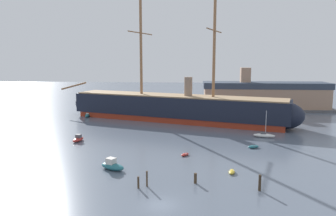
# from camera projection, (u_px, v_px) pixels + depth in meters

# --- Properties ---
(ground_plane) EXTENTS (400.00, 400.00, 0.00)m
(ground_plane) POSITION_uv_depth(u_px,v_px,m) (161.00, 205.00, 38.12)
(ground_plane) COLOR slate
(tall_ship) EXTENTS (70.29, 28.19, 34.90)m
(tall_ship) POSITION_uv_depth(u_px,v_px,m) (176.00, 108.00, 89.41)
(tall_ship) COLOR maroon
(tall_ship) RESTS_ON ground
(motorboat_foreground_left) EXTENTS (4.66, 3.63, 1.82)m
(motorboat_foreground_left) POSITION_uv_depth(u_px,v_px,m) (112.00, 166.00, 50.32)
(motorboat_foreground_left) COLOR #236670
(motorboat_foreground_left) RESTS_ON ground
(dinghy_foreground_right) EXTENTS (1.31, 2.20, 0.49)m
(dinghy_foreground_right) POSITION_uv_depth(u_px,v_px,m) (232.00, 172.00, 48.72)
(dinghy_foreground_right) COLOR gold
(dinghy_foreground_right) RESTS_ON ground
(dinghy_near_centre) EXTENTS (1.80, 1.99, 0.44)m
(dinghy_near_centre) POSITION_uv_depth(u_px,v_px,m) (185.00, 154.00, 57.53)
(dinghy_near_centre) COLOR #B22D28
(dinghy_near_centre) RESTS_ON ground
(motorboat_mid_left) EXTENTS (2.07, 3.66, 1.45)m
(motorboat_mid_left) POSITION_uv_depth(u_px,v_px,m) (78.00, 139.00, 67.50)
(motorboat_mid_left) COLOR #B22D28
(motorboat_mid_left) RESTS_ON ground
(dinghy_mid_right) EXTENTS (2.52, 1.83, 0.55)m
(dinghy_mid_right) POSITION_uv_depth(u_px,v_px,m) (253.00, 147.00, 62.49)
(dinghy_mid_right) COLOR #236670
(dinghy_mid_right) RESTS_ON ground
(sailboat_alongside_stern) EXTENTS (4.79, 2.27, 6.00)m
(sailboat_alongside_stern) POSITION_uv_depth(u_px,v_px,m) (264.00, 135.00, 70.86)
(sailboat_alongside_stern) COLOR silver
(sailboat_alongside_stern) RESTS_ON ground
(sailboat_far_left) EXTENTS (2.19, 5.12, 6.46)m
(sailboat_far_left) POSITION_uv_depth(u_px,v_px,m) (88.00, 115.00, 96.39)
(sailboat_far_left) COLOR #236670
(sailboat_far_left) RESTS_ON ground
(dinghy_distant_centre) EXTENTS (1.83, 2.79, 0.61)m
(dinghy_distant_centre) POSITION_uv_depth(u_px,v_px,m) (183.00, 113.00, 100.63)
(dinghy_distant_centre) COLOR orange
(dinghy_distant_centre) RESTS_ON ground
(mooring_piling_nearest) EXTENTS (0.42, 0.42, 1.45)m
(mooring_piling_nearest) POSITION_uv_depth(u_px,v_px,m) (195.00, 178.00, 44.75)
(mooring_piling_nearest) COLOR #423323
(mooring_piling_nearest) RESTS_ON ground
(mooring_piling_left_pair) EXTENTS (0.36, 0.36, 2.16)m
(mooring_piling_left_pair) POSITION_uv_depth(u_px,v_px,m) (260.00, 183.00, 42.14)
(mooring_piling_left_pair) COLOR #382B1E
(mooring_piling_left_pair) RESTS_ON ground
(mooring_piling_right_pair) EXTENTS (0.25, 0.25, 2.16)m
(mooring_piling_right_pair) POSITION_uv_depth(u_px,v_px,m) (147.00, 179.00, 43.58)
(mooring_piling_right_pair) COLOR #4C3D2D
(mooring_piling_right_pair) RESTS_ON ground
(mooring_piling_midwater) EXTENTS (0.28, 0.28, 1.61)m
(mooring_piling_midwater) POSITION_uv_depth(u_px,v_px,m) (138.00, 182.00, 42.99)
(mooring_piling_midwater) COLOR #423323
(mooring_piling_midwater) RESTS_ON ground
(dockside_warehouse_right) EXTENTS (44.64, 12.34, 14.17)m
(dockside_warehouse_right) POSITION_uv_depth(u_px,v_px,m) (264.00, 96.00, 109.28)
(dockside_warehouse_right) COLOR #565659
(dockside_warehouse_right) RESTS_ON ground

